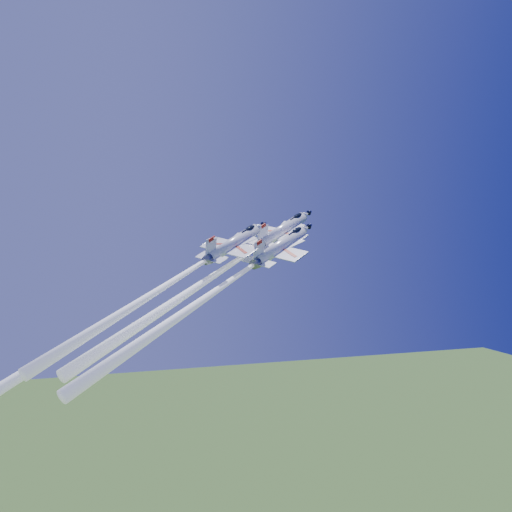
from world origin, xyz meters
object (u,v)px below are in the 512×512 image
object	(u,v)px
jet_right	(220,288)
jet_slot	(174,280)
jet_left	(132,306)
jet_lead	(219,272)

from	to	relation	value
jet_right	jet_slot	world-z (taller)	jet_right
jet_left	jet_slot	size ratio (longest dim) A/B	1.64
jet_lead	jet_slot	world-z (taller)	jet_lead
jet_right	jet_slot	bearing A→B (deg)	-122.66
jet_left	jet_right	xyz separation A→B (m)	(13.41, -3.17, 2.79)
jet_lead	jet_right	world-z (taller)	jet_lead
jet_right	jet_slot	distance (m)	7.44
jet_right	jet_slot	xyz separation A→B (m)	(-7.30, -0.27, 1.40)
jet_left	jet_right	world-z (taller)	jet_left
jet_lead	jet_left	xyz separation A→B (m)	(-14.56, -1.66, -5.04)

